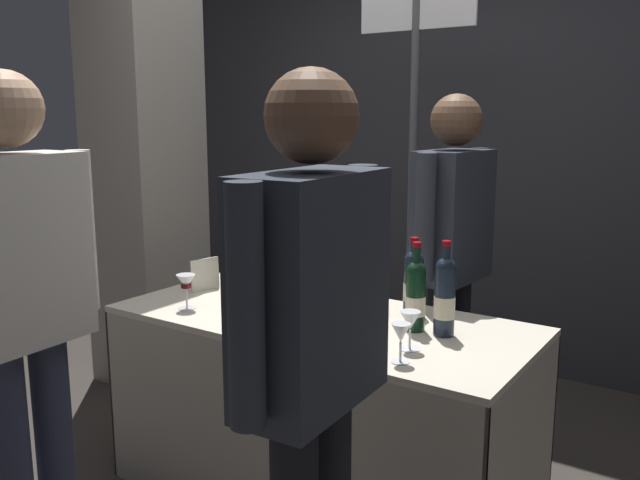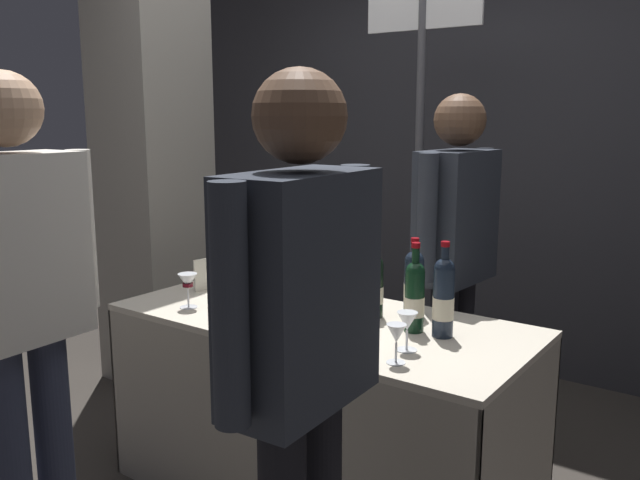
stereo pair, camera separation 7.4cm
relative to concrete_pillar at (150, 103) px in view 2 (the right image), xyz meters
The scene contains 21 objects.
back_partition 2.03m from the concrete_pillar, 41.53° to the left, with size 6.26×0.12×3.07m, color #2D2D33.
concrete_pillar is the anchor object (origin of this frame).
tasting_table 1.92m from the concrete_pillar, 18.27° to the right, with size 1.62×0.74×0.75m.
featured_wine_bottle 1.95m from the concrete_pillar, ahead, with size 0.08×0.08×0.31m.
display_bottle_0 1.22m from the concrete_pillar, 20.95° to the right, with size 0.07×0.07×0.31m.
display_bottle_1 2.16m from the concrete_pillar, 12.36° to the right, with size 0.07×0.07×0.34m.
display_bottle_2 1.33m from the concrete_pillar, 20.16° to the right, with size 0.08×0.08×0.35m.
display_bottle_3 1.77m from the concrete_pillar, 13.66° to the right, with size 0.08×0.08×0.31m.
display_bottle_4 1.86m from the concrete_pillar, 12.65° to the right, with size 0.07×0.07×0.30m.
display_bottle_5 1.48m from the concrete_pillar, 24.15° to the right, with size 0.07×0.07×0.34m.
display_bottle_6 1.36m from the concrete_pillar, 12.75° to the right, with size 0.07×0.07×0.35m.
display_bottle_7 2.06m from the concrete_pillar, 13.27° to the right, with size 0.07×0.07×0.32m.
wine_glass_near_vendor 2.19m from the concrete_pillar, 17.93° to the right, with size 0.07×0.07×0.13m.
wine_glass_mid 2.26m from the concrete_pillar, 20.79° to the right, with size 0.06×0.06×0.13m.
wine_glass_near_taster 1.44m from the concrete_pillar, 34.94° to the right, with size 0.08×0.08×0.14m.
flower_vase 1.81m from the concrete_pillar, 24.14° to the right, with size 0.11×0.11×0.37m.
brochure_stand 1.25m from the concrete_pillar, 27.61° to the right, with size 0.14×0.01×0.14m, color silver.
vendor_presenter 1.89m from the concrete_pillar, ahead, with size 0.24×0.57×1.60m.
taster_foreground_right 1.86m from the concrete_pillar, 54.02° to the right, with size 0.23×0.57×1.65m.
taster_foreground_left 2.44m from the concrete_pillar, 32.15° to the right, with size 0.23×0.60×1.62m.
booth_signpost 1.50m from the concrete_pillar, 22.58° to the left, with size 0.62×0.04×2.14m.
Camera 2 is at (1.43, -2.00, 1.52)m, focal length 37.37 mm.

